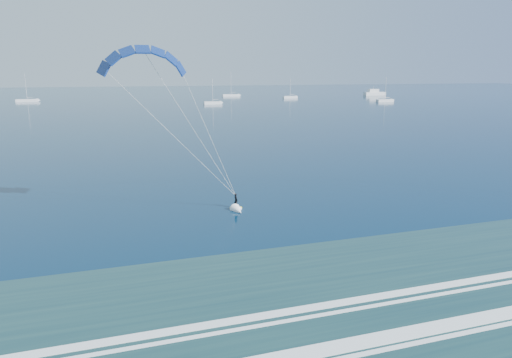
{
  "coord_description": "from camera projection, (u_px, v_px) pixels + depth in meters",
  "views": [
    {
      "loc": [
        -11.03,
        -12.67,
        13.54
      ],
      "look_at": [
        1.11,
        25.23,
        4.18
      ],
      "focal_mm": 32.0,
      "sensor_mm": 36.0,
      "label": 1
    }
  ],
  "objects": [
    {
      "name": "kitesurfer_rig",
      "position": [
        190.0,
        125.0,
        41.64
      ],
      "size": [
        14.73,
        4.95,
        16.87
      ],
      "color": "yellow",
      "rests_on": "ground"
    },
    {
      "name": "motor_yacht",
      "position": [
        374.0,
        93.0,
        270.15
      ],
      "size": [
        13.3,
        3.55,
        5.72
      ],
      "color": "silver",
      "rests_on": "ground"
    },
    {
      "name": "sailboat_2",
      "position": [
        27.0,
        100.0,
        212.2
      ],
      "size": [
        9.72,
        2.4,
        12.97
      ],
      "color": "silver",
      "rests_on": "ground"
    },
    {
      "name": "sailboat_3",
      "position": [
        213.0,
        103.0,
        196.04
      ],
      "size": [
        7.73,
        2.4,
        10.86
      ],
      "color": "silver",
      "rests_on": "ground"
    },
    {
      "name": "sailboat_4",
      "position": [
        231.0,
        95.0,
        259.27
      ],
      "size": [
        10.1,
        2.4,
        13.54
      ],
      "color": "silver",
      "rests_on": "ground"
    },
    {
      "name": "sailboat_5",
      "position": [
        290.0,
        97.0,
        240.26
      ],
      "size": [
        7.58,
        2.4,
        10.5
      ],
      "color": "silver",
      "rests_on": "ground"
    },
    {
      "name": "sailboat_6",
      "position": [
        385.0,
        100.0,
        211.73
      ],
      "size": [
        8.22,
        2.4,
        11.21
      ],
      "color": "silver",
      "rests_on": "ground"
    }
  ]
}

